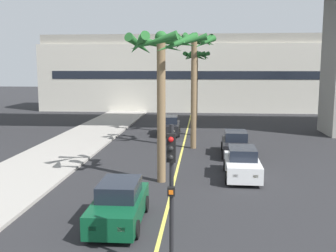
# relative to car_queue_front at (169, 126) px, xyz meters

# --- Properties ---
(sidewalk_left) EXTENTS (4.80, 80.00, 0.15)m
(sidewalk_left) POSITION_rel_car_queue_front_xyz_m (-6.56, -15.65, -0.65)
(sidewalk_left) COLOR #9E9991
(sidewalk_left) RESTS_ON ground
(lane_stripe_center) EXTENTS (0.14, 56.00, 0.01)m
(lane_stripe_center) POSITION_rel_car_queue_front_xyz_m (1.44, -7.65, -0.72)
(lane_stripe_center) COLOR #DBCC4C
(lane_stripe_center) RESTS_ON ground
(pier_building_backdrop) EXTENTS (39.28, 8.04, 9.70)m
(pier_building_backdrop) POSITION_rel_car_queue_front_xyz_m (1.44, 20.21, 4.07)
(pier_building_backdrop) COLOR beige
(pier_building_backdrop) RESTS_ON ground
(car_queue_front) EXTENTS (1.95, 4.16, 1.56)m
(car_queue_front) POSITION_rel_car_queue_front_xyz_m (0.00, 0.00, 0.00)
(car_queue_front) COLOR black
(car_queue_front) RESTS_ON ground
(car_queue_second) EXTENTS (1.89, 4.13, 1.56)m
(car_queue_second) POSITION_rel_car_queue_front_xyz_m (4.90, -12.99, 0.00)
(car_queue_second) COLOR white
(car_queue_second) RESTS_ON ground
(car_queue_third) EXTENTS (1.88, 4.12, 1.56)m
(car_queue_third) POSITION_rel_car_queue_front_xyz_m (-0.19, -19.66, 0.00)
(car_queue_third) COLOR #0C4728
(car_queue_third) RESTS_ON ground
(car_queue_fourth) EXTENTS (1.91, 4.14, 1.56)m
(car_queue_fourth) POSITION_rel_car_queue_front_xyz_m (4.99, -7.65, 0.00)
(car_queue_fourth) COLOR black
(car_queue_fourth) RESTS_ON ground
(traffic_light_median_near) EXTENTS (0.24, 0.37, 4.20)m
(traffic_light_median_near) POSITION_rel_car_queue_front_xyz_m (2.01, -23.17, 1.99)
(traffic_light_median_near) COLOR black
(traffic_light_median_near) RESTS_ON ground
(palm_tree_near_median) EXTENTS (3.02, 3.06, 7.95)m
(palm_tree_near_median) POSITION_rel_car_queue_front_xyz_m (2.21, -5.65, 5.59)
(palm_tree_near_median) COLOR brown
(palm_tree_near_median) RESTS_ON ground
(palm_tree_mid_median) EXTENTS (3.33, 3.39, 8.46)m
(palm_tree_mid_median) POSITION_rel_car_queue_front_xyz_m (1.97, -0.10, 6.51)
(palm_tree_mid_median) COLOR brown
(palm_tree_mid_median) RESTS_ON ground
(palm_tree_far_median) EXTENTS (2.96, 2.98, 7.40)m
(palm_tree_far_median) POSITION_rel_car_queue_front_xyz_m (2.08, 9.84, 5.47)
(palm_tree_far_median) COLOR brown
(palm_tree_far_median) RESTS_ON ground
(palm_tree_farthest_median) EXTENTS (3.53, 3.60, 7.40)m
(palm_tree_farthest_median) POSITION_rel_car_queue_front_xyz_m (0.82, -14.19, 5.20)
(palm_tree_farthest_median) COLOR brown
(palm_tree_farthest_median) RESTS_ON ground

